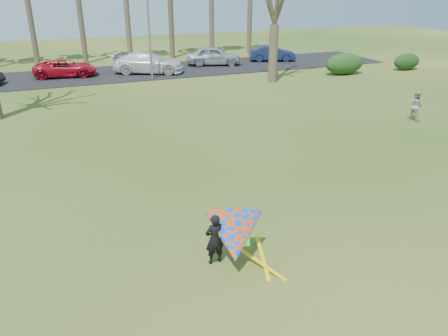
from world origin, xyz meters
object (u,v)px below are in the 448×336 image
object	(u,v)px
pedestrian_a	(416,106)
kite_flyer	(233,236)
car_2	(65,68)
car_3	(148,63)
car_4	(214,56)
car_5	(272,53)
streetlight	(150,16)

from	to	relation	value
pedestrian_a	kite_flyer	distance (m)	16.15
car_2	pedestrian_a	size ratio (longest dim) A/B	2.94
car_3	car_4	xyz separation A→B (m)	(6.01, 1.48, -0.01)
car_5	kite_flyer	bearing A→B (deg)	168.86
kite_flyer	car_2	bearing A→B (deg)	96.00
car_4	pedestrian_a	xyz separation A→B (m)	(4.42, -18.92, -0.06)
pedestrian_a	car_3	bearing A→B (deg)	15.56
streetlight	car_5	bearing A→B (deg)	17.34
streetlight	kite_flyer	size ratio (longest dim) A/B	3.35
car_5	car_3	bearing A→B (deg)	114.88
car_3	kite_flyer	bearing A→B (deg)	-164.42
car_3	pedestrian_a	size ratio (longest dim) A/B	3.50
car_4	streetlight	bearing A→B (deg)	138.24
car_5	streetlight	bearing A→B (deg)	125.07
kite_flyer	car_5	bearing A→B (deg)	61.12
car_5	pedestrian_a	size ratio (longest dim) A/B	2.63
streetlight	car_3	world-z (taller)	streetlight
car_3	car_4	distance (m)	6.19
streetlight	car_4	world-z (taller)	streetlight
car_4	pedestrian_a	bearing A→B (deg)	-149.79
car_4	pedestrian_a	world-z (taller)	car_4
car_5	kite_flyer	world-z (taller)	kite_flyer
car_5	pedestrian_a	world-z (taller)	pedestrian_a
streetlight	car_3	bearing A→B (deg)	88.16
car_5	kite_flyer	distance (m)	31.14
kite_flyer	streetlight	bearing A→B (deg)	82.01
streetlight	car_4	xyz separation A→B (m)	(6.08, 3.68, -3.62)
car_4	pedestrian_a	distance (m)	19.43
car_3	car_4	size ratio (longest dim) A/B	1.19
car_3	car_5	xyz separation A→B (m)	(11.65, 1.46, -0.12)
streetlight	car_5	size ratio (longest dim) A/B	1.94
streetlight	car_2	distance (m)	7.82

